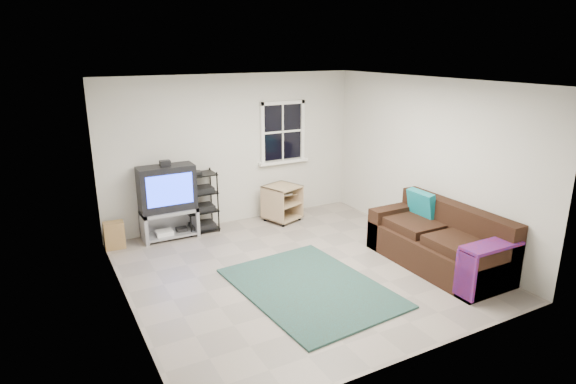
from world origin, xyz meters
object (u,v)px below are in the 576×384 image
av_rack (201,205)px  side_table_right (284,202)px  sofa (440,243)px  tv_unit (167,196)px  side_table_left (280,202)px

av_rack → side_table_right: av_rack is taller
sofa → tv_unit: bearing=137.3°
sofa → side_table_right: bearing=108.5°
av_rack → sofa: 3.89m
av_rack → sofa: size_ratio=0.50×
tv_unit → av_rack: size_ratio=1.25×
av_rack → tv_unit: bearing=-176.5°
tv_unit → sofa: size_ratio=0.63×
tv_unit → av_rack: 0.62m
sofa → side_table_left: bearing=112.3°
side_table_left → sofa: sofa is taller
av_rack → side_table_right: size_ratio=2.11×
side_table_right → side_table_left: bearing=-135.8°
av_rack → side_table_left: 1.44m
side_table_right → sofa: 3.08m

